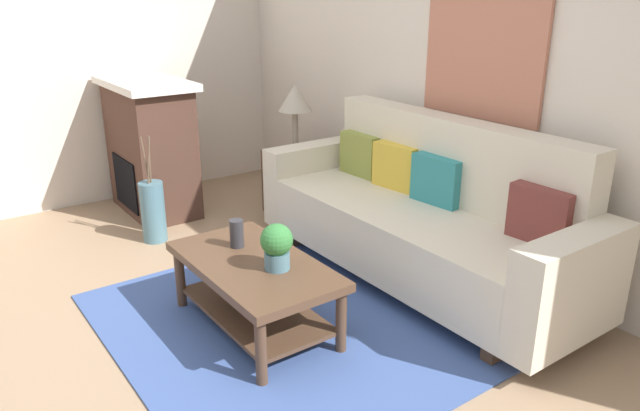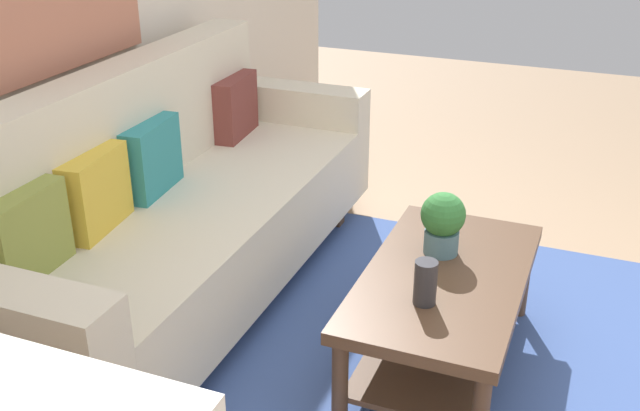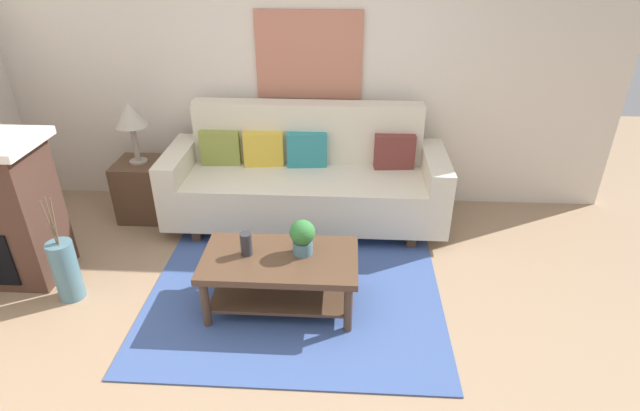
{
  "view_description": "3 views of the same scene",
  "coord_description": "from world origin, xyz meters",
  "px_view_note": "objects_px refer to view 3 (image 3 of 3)",
  "views": [
    {
      "loc": [
        2.63,
        -1.15,
        1.89
      ],
      "look_at": [
        -0.08,
        0.81,
        0.67
      ],
      "focal_mm": 33.73,
      "sensor_mm": 36.0,
      "label": 1
    },
    {
      "loc": [
        -2.63,
        -0.15,
        1.92
      ],
      "look_at": [
        -0.12,
        0.86,
        0.65
      ],
      "focal_mm": 42.72,
      "sensor_mm": 36.0,
      "label": 2
    },
    {
      "loc": [
        0.37,
        -2.57,
        2.46
      ],
      "look_at": [
        0.16,
        1.04,
        0.47
      ],
      "focal_mm": 28.44,
      "sensor_mm": 36.0,
      "label": 3
    }
  ],
  "objects_px": {
    "potted_plant_tabletop": "(303,236)",
    "side_table": "(144,189)",
    "framed_painting": "(309,55)",
    "coffee_table": "(280,270)",
    "throw_pillow_olive": "(221,148)",
    "table_lamp": "(130,117)",
    "floor_vase": "(66,271)",
    "couch": "(306,180)",
    "throw_pillow_maroon": "(394,151)",
    "throw_pillow_teal": "(307,149)",
    "tabletop_vase": "(246,244)",
    "throw_pillow_mustard": "(263,148)"
  },
  "relations": [
    {
      "from": "throw_pillow_teal",
      "to": "throw_pillow_maroon",
      "type": "bearing_deg",
      "value": 0.0
    },
    {
      "from": "throw_pillow_olive",
      "to": "throw_pillow_teal",
      "type": "relative_size",
      "value": 1.0
    },
    {
      "from": "couch",
      "to": "table_lamp",
      "type": "relative_size",
      "value": 4.38
    },
    {
      "from": "table_lamp",
      "to": "floor_vase",
      "type": "relative_size",
      "value": 1.19
    },
    {
      "from": "couch",
      "to": "throw_pillow_teal",
      "type": "relative_size",
      "value": 6.93
    },
    {
      "from": "table_lamp",
      "to": "framed_painting",
      "type": "distance_m",
      "value": 1.67
    },
    {
      "from": "side_table",
      "to": "table_lamp",
      "type": "xyz_separation_m",
      "value": [
        0.0,
        0.0,
        0.71
      ]
    },
    {
      "from": "throw_pillow_mustard",
      "to": "coffee_table",
      "type": "bearing_deg",
      "value": -77.04
    },
    {
      "from": "throw_pillow_teal",
      "to": "side_table",
      "type": "relative_size",
      "value": 0.64
    },
    {
      "from": "couch",
      "to": "potted_plant_tabletop",
      "type": "relative_size",
      "value": 9.53
    },
    {
      "from": "coffee_table",
      "to": "table_lamp",
      "type": "xyz_separation_m",
      "value": [
        -1.46,
        1.26,
        0.68
      ]
    },
    {
      "from": "throw_pillow_maroon",
      "to": "coffee_table",
      "type": "xyz_separation_m",
      "value": [
        -0.88,
        -1.36,
        -0.37
      ]
    },
    {
      "from": "couch",
      "to": "floor_vase",
      "type": "relative_size",
      "value": 5.21
    },
    {
      "from": "coffee_table",
      "to": "side_table",
      "type": "relative_size",
      "value": 1.96
    },
    {
      "from": "couch",
      "to": "throw_pillow_maroon",
      "type": "xyz_separation_m",
      "value": [
        0.8,
        0.12,
        0.25
      ]
    },
    {
      "from": "throw_pillow_mustard",
      "to": "potted_plant_tabletop",
      "type": "relative_size",
      "value": 1.37
    },
    {
      "from": "couch",
      "to": "throw_pillow_mustard",
      "type": "relative_size",
      "value": 6.93
    },
    {
      "from": "potted_plant_tabletop",
      "to": "throw_pillow_mustard",
      "type": "bearing_deg",
      "value": 109.91
    },
    {
      "from": "floor_vase",
      "to": "couch",
      "type": "bearing_deg",
      "value": 36.27
    },
    {
      "from": "throw_pillow_teal",
      "to": "tabletop_vase",
      "type": "relative_size",
      "value": 2.13
    },
    {
      "from": "framed_painting",
      "to": "coffee_table",
      "type": "bearing_deg",
      "value": -92.85
    },
    {
      "from": "side_table",
      "to": "floor_vase",
      "type": "distance_m",
      "value": 1.26
    },
    {
      "from": "coffee_table",
      "to": "floor_vase",
      "type": "bearing_deg",
      "value": 179.76
    },
    {
      "from": "couch",
      "to": "table_lamp",
      "type": "bearing_deg",
      "value": 179.21
    },
    {
      "from": "coffee_table",
      "to": "throw_pillow_maroon",
      "type": "bearing_deg",
      "value": 57.1
    },
    {
      "from": "throw_pillow_maroon",
      "to": "potted_plant_tabletop",
      "type": "relative_size",
      "value": 1.37
    },
    {
      "from": "framed_painting",
      "to": "throw_pillow_olive",
      "type": "bearing_deg",
      "value": -156.83
    },
    {
      "from": "tabletop_vase",
      "to": "throw_pillow_olive",
      "type": "bearing_deg",
      "value": 109.58
    },
    {
      "from": "throw_pillow_teal",
      "to": "coffee_table",
      "type": "distance_m",
      "value": 1.41
    },
    {
      "from": "throw_pillow_mustard",
      "to": "potted_plant_tabletop",
      "type": "height_order",
      "value": "throw_pillow_mustard"
    },
    {
      "from": "potted_plant_tabletop",
      "to": "table_lamp",
      "type": "bearing_deg",
      "value": 143.48
    },
    {
      "from": "side_table",
      "to": "framed_painting",
      "type": "distance_m",
      "value": 1.99
    },
    {
      "from": "coffee_table",
      "to": "framed_painting",
      "type": "bearing_deg",
      "value": 87.15
    },
    {
      "from": "throw_pillow_maroon",
      "to": "potted_plant_tabletop",
      "type": "bearing_deg",
      "value": -119.0
    },
    {
      "from": "framed_painting",
      "to": "potted_plant_tabletop",
      "type": "bearing_deg",
      "value": -87.42
    },
    {
      "from": "table_lamp",
      "to": "framed_painting",
      "type": "relative_size",
      "value": 0.59
    },
    {
      "from": "throw_pillow_olive",
      "to": "throw_pillow_maroon",
      "type": "bearing_deg",
      "value": 0.0
    },
    {
      "from": "coffee_table",
      "to": "floor_vase",
      "type": "height_order",
      "value": "floor_vase"
    },
    {
      "from": "throw_pillow_mustard",
      "to": "framed_painting",
      "type": "xyz_separation_m",
      "value": [
        0.4,
        0.34,
        0.77
      ]
    },
    {
      "from": "throw_pillow_maroon",
      "to": "table_lamp",
      "type": "height_order",
      "value": "table_lamp"
    },
    {
      "from": "couch",
      "to": "coffee_table",
      "type": "bearing_deg",
      "value": -93.91
    },
    {
      "from": "framed_painting",
      "to": "throw_pillow_mustard",
      "type": "bearing_deg",
      "value": -139.44
    },
    {
      "from": "throw_pillow_mustard",
      "to": "tabletop_vase",
      "type": "relative_size",
      "value": 2.13
    },
    {
      "from": "couch",
      "to": "throw_pillow_mustard",
      "type": "xyz_separation_m",
      "value": [
        -0.4,
        0.12,
        0.25
      ]
    },
    {
      "from": "throw_pillow_mustard",
      "to": "side_table",
      "type": "relative_size",
      "value": 0.64
    },
    {
      "from": "potted_plant_tabletop",
      "to": "side_table",
      "type": "distance_m",
      "value": 2.04
    },
    {
      "from": "floor_vase",
      "to": "throw_pillow_olive",
      "type": "bearing_deg",
      "value": 56.95
    },
    {
      "from": "potted_plant_tabletop",
      "to": "framed_painting",
      "type": "xyz_separation_m",
      "value": [
        -0.07,
        1.65,
        0.88
      ]
    },
    {
      "from": "throw_pillow_olive",
      "to": "throw_pillow_maroon",
      "type": "xyz_separation_m",
      "value": [
        1.59,
        0.0,
        0.0
      ]
    },
    {
      "from": "throw_pillow_olive",
      "to": "table_lamp",
      "type": "distance_m",
      "value": 0.82
    }
  ]
}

